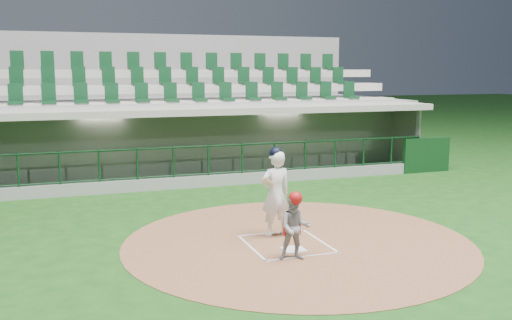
# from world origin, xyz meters

# --- Properties ---
(ground) EXTENTS (120.00, 120.00, 0.00)m
(ground) POSITION_xyz_m (0.00, 0.00, 0.00)
(ground) COLOR #154012
(ground) RESTS_ON ground
(dirt_circle) EXTENTS (7.20, 7.20, 0.01)m
(dirt_circle) POSITION_xyz_m (0.30, -0.20, 0.01)
(dirt_circle) COLOR brown
(dirt_circle) RESTS_ON ground
(home_plate) EXTENTS (0.43, 0.43, 0.02)m
(home_plate) POSITION_xyz_m (0.00, -0.70, 0.02)
(home_plate) COLOR white
(home_plate) RESTS_ON dirt_circle
(batter_box_chalk) EXTENTS (1.55, 1.80, 0.01)m
(batter_box_chalk) POSITION_xyz_m (0.00, -0.30, 0.02)
(batter_box_chalk) COLOR white
(batter_box_chalk) RESTS_ON ground
(dugout_structure) EXTENTS (16.40, 3.70, 3.00)m
(dugout_structure) POSITION_xyz_m (0.14, 7.80, 0.96)
(dugout_structure) COLOR gray
(dugout_structure) RESTS_ON ground
(seating_deck) EXTENTS (17.00, 6.72, 5.15)m
(seating_deck) POSITION_xyz_m (0.00, 10.91, 1.42)
(seating_deck) COLOR gray
(seating_deck) RESTS_ON ground
(batter) EXTENTS (0.89, 0.89, 1.92)m
(batter) POSITION_xyz_m (0.01, 0.33, 0.97)
(batter) COLOR white
(batter) RESTS_ON dirt_circle
(catcher) EXTENTS (0.70, 0.61, 1.30)m
(catcher) POSITION_xyz_m (-0.20, -1.22, 0.65)
(catcher) COLOR gray
(catcher) RESTS_ON dirt_circle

